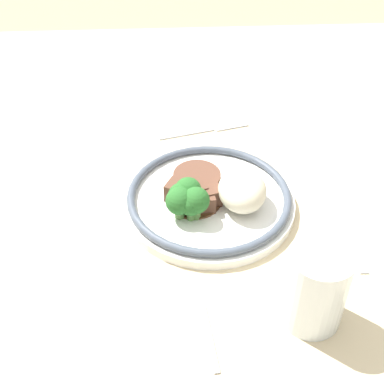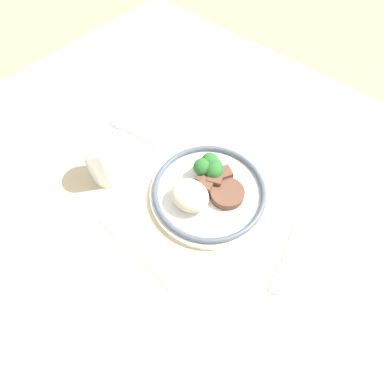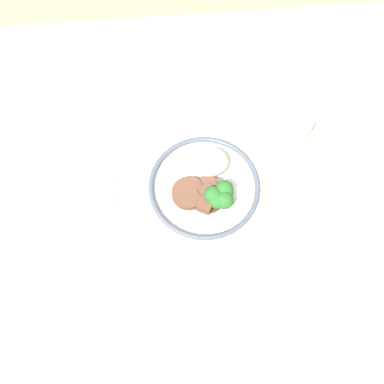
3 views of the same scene
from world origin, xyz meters
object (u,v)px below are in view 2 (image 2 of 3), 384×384
plate (208,189)px  spoon (123,128)px  fork (283,262)px  knife (128,247)px  juice_glass (104,161)px

plate → spoon: (0.29, -0.01, -0.02)m
plate → spoon: 0.29m
fork → spoon: size_ratio=1.05×
fork → knife: bearing=-69.0°
plate → juice_glass: bearing=27.9°
juice_glass → fork: size_ratio=0.66×
knife → fork: bearing=-142.5°
plate → juice_glass: 0.23m
fork → knife: size_ratio=0.75×
knife → spoon: 0.33m
knife → juice_glass: bearing=-27.2°
juice_glass → knife: size_ratio=0.50×
plate → knife: 0.21m
plate → knife: bearing=78.5°
spoon → plate: bearing=171.7°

